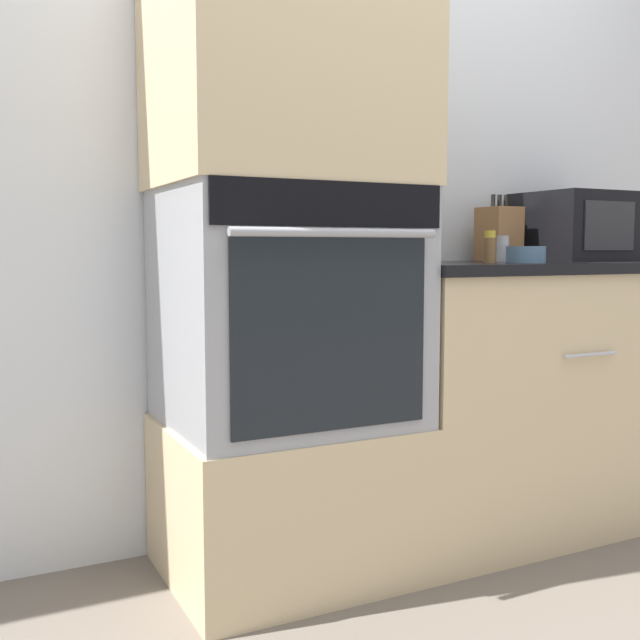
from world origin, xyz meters
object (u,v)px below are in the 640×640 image
at_px(condiment_jar_far, 401,249).
at_px(wall_oven, 286,307).
at_px(knife_block, 499,234).
at_px(bowl, 526,254).
at_px(microwave, 577,227).
at_px(condiment_jar_mid, 490,247).
at_px(condiment_jar_near, 503,249).

bearing_deg(condiment_jar_far, wall_oven, -158.70).
bearing_deg(wall_oven, condiment_jar_far, 21.30).
relative_size(knife_block, bowl, 1.87).
relative_size(wall_oven, condiment_jar_far, 7.62).
distance_m(microwave, condiment_jar_mid, 0.58).
height_order(wall_oven, condiment_jar_far, wall_oven).
bearing_deg(microwave, condiment_jar_far, 169.68).
xyz_separation_m(knife_block, bowl, (-0.09, -0.24, -0.07)).
relative_size(wall_oven, bowl, 5.32).
relative_size(microwave, bowl, 2.98).
bearing_deg(microwave, condiment_jar_near, -174.54).
xyz_separation_m(wall_oven, knife_block, (0.92, 0.16, 0.23)).
height_order(wall_oven, condiment_jar_mid, wall_oven).
height_order(bowl, condiment_jar_near, condiment_jar_near).
relative_size(bowl, condiment_jar_mid, 1.24).
xyz_separation_m(condiment_jar_near, condiment_jar_far, (-0.31, 0.16, -0.00)).
bearing_deg(knife_block, condiment_jar_mid, -134.53).
relative_size(wall_oven, microwave, 1.78).
distance_m(microwave, bowl, 0.44).
xyz_separation_m(bowl, condiment_jar_far, (-0.30, 0.30, 0.02)).
bearing_deg(microwave, bowl, -156.97).
xyz_separation_m(microwave, condiment_jar_near, (-0.38, -0.04, -0.08)).
bearing_deg(bowl, wall_oven, 174.01).
bearing_deg(condiment_jar_mid, condiment_jar_far, 116.55).
bearing_deg(knife_block, condiment_jar_far, 172.31).
distance_m(condiment_jar_near, condiment_jar_mid, 0.21).
xyz_separation_m(knife_block, condiment_jar_far, (-0.39, 0.05, -0.06)).
distance_m(knife_block, bowl, 0.27).
relative_size(microwave, knife_block, 1.60).
bearing_deg(condiment_jar_far, condiment_jar_mid, -63.45).
xyz_separation_m(bowl, condiment_jar_near, (0.01, 0.13, 0.02)).
distance_m(bowl, condiment_jar_mid, 0.15).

